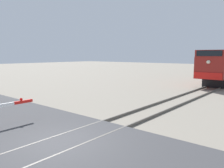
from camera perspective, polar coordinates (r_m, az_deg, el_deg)
The scene contains 4 objects.
ground_plane at distance 8.87m, azimuth -13.28°, elevation -15.34°, with size 160.00×160.00×0.00m, color gray.
rail_track_left at distance 9.39m, azimuth -16.00°, elevation -13.63°, with size 0.08×80.00×0.15m, color #59544C.
rail_track_right at distance 8.32m, azimuth -10.20°, elevation -16.28°, with size 0.08×80.00×0.15m, color #59544C.
road_surface at distance 8.84m, azimuth -13.30°, elevation -14.90°, with size 36.00×6.36×0.15m, color #38383A.
Camera 1 is at (6.60, -4.84, 3.41)m, focal length 35.77 mm.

